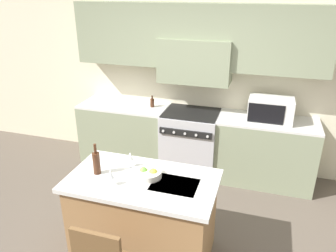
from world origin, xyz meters
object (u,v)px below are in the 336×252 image
(range_stove, at_px, (191,142))
(microwave, at_px, (270,109))
(wine_bottle, at_px, (96,162))
(oil_bottle_on_counter, at_px, (152,103))
(wine_glass_far, at_px, (130,157))
(fruit_bowl, at_px, (148,173))
(wine_glass_near, at_px, (111,174))

(range_stove, bearing_deg, microwave, 1.00)
(wine_bottle, relative_size, oil_bottle_on_counter, 1.83)
(microwave, relative_size, oil_bottle_on_counter, 3.30)
(microwave, bearing_deg, wine_glass_far, -129.51)
(fruit_bowl, bearing_deg, wine_glass_far, 151.84)
(range_stove, xyz_separation_m, wine_glass_far, (-0.26, -1.59, 0.54))
(wine_glass_far, relative_size, oil_bottle_on_counter, 0.93)
(wine_glass_far, bearing_deg, fruit_bowl, -28.16)
(wine_glass_near, relative_size, fruit_bowl, 0.62)
(range_stove, height_order, fruit_bowl, fruit_bowl)
(oil_bottle_on_counter, bearing_deg, fruit_bowl, -71.48)
(range_stove, height_order, wine_bottle, wine_bottle)
(range_stove, distance_m, wine_glass_far, 1.70)
(range_stove, xyz_separation_m, wine_glass_near, (-0.30, -1.95, 0.54))
(range_stove, distance_m, fruit_bowl, 1.78)
(microwave, bearing_deg, fruit_bowl, -121.93)
(wine_bottle, bearing_deg, fruit_bowl, 10.27)
(wine_bottle, bearing_deg, microwave, 49.07)
(microwave, xyz_separation_m, wine_glass_far, (-1.32, -1.61, -0.08))
(range_stove, bearing_deg, wine_glass_near, -98.69)
(microwave, height_order, oil_bottle_on_counter, microwave)
(microwave, distance_m, wine_glass_far, 2.08)
(range_stove, relative_size, fruit_bowl, 3.60)
(wine_glass_far, height_order, oil_bottle_on_counter, oil_bottle_on_counter)
(wine_glass_near, height_order, fruit_bowl, wine_glass_near)
(wine_glass_near, relative_size, wine_glass_far, 1.00)
(wine_bottle, relative_size, wine_glass_near, 1.96)
(wine_glass_far, distance_m, fruit_bowl, 0.29)
(range_stove, distance_m, microwave, 1.23)
(wine_glass_near, bearing_deg, microwave, 55.34)
(microwave, height_order, wine_glass_near, microwave)
(wine_bottle, height_order, wine_glass_near, wine_bottle)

